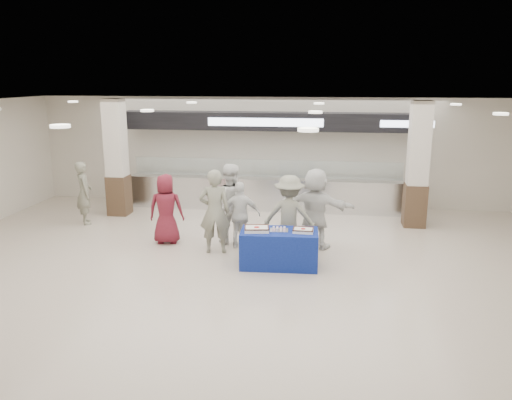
% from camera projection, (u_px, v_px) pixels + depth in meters
% --- Properties ---
extents(ground, '(14.00, 14.00, 0.00)m').
position_uv_depth(ground, '(231.00, 280.00, 9.48)').
color(ground, beige).
rests_on(ground, ground).
extents(serving_line, '(8.70, 0.85, 2.80)m').
position_uv_depth(serving_line, '(266.00, 170.00, 14.39)').
color(serving_line, silver).
rests_on(serving_line, ground).
extents(column_left, '(0.55, 0.55, 3.20)m').
position_uv_depth(column_left, '(117.00, 160.00, 13.71)').
color(column_left, '#3C2A1B').
rests_on(column_left, ground).
extents(column_right, '(0.55, 0.55, 3.20)m').
position_uv_depth(column_right, '(417.00, 168.00, 12.60)').
color(column_right, '#3C2A1B').
rests_on(column_right, ground).
extents(display_table, '(1.59, 0.86, 0.75)m').
position_uv_depth(display_table, '(279.00, 249.00, 10.10)').
color(display_table, navy).
rests_on(display_table, ground).
extents(sheet_cake_left, '(0.54, 0.45, 0.10)m').
position_uv_depth(sheet_cake_left, '(257.00, 229.00, 9.99)').
color(sheet_cake_left, white).
rests_on(sheet_cake_left, display_table).
extents(sheet_cake_right, '(0.41, 0.32, 0.09)m').
position_uv_depth(sheet_cake_right, '(303.00, 230.00, 9.93)').
color(sheet_cake_right, white).
rests_on(sheet_cake_right, display_table).
extents(cupcake_tray, '(0.38, 0.30, 0.06)m').
position_uv_depth(cupcake_tray, '(279.00, 229.00, 10.03)').
color(cupcake_tray, '#BBBCC1').
rests_on(cupcake_tray, display_table).
extents(civilian_maroon, '(0.86, 0.62, 1.63)m').
position_uv_depth(civilian_maroon, '(166.00, 209.00, 11.44)').
color(civilian_maroon, maroon).
rests_on(civilian_maroon, ground).
extents(soldier_a, '(0.74, 0.55, 1.85)m').
position_uv_depth(soldier_a, '(215.00, 211.00, 10.79)').
color(soldier_a, slate).
rests_on(soldier_a, ground).
extents(chef_tall, '(1.01, 0.85, 1.85)m').
position_uv_depth(chef_tall, '(229.00, 203.00, 11.47)').
color(chef_tall, white).
rests_on(chef_tall, ground).
extents(chef_short, '(0.94, 0.51, 1.52)m').
position_uv_depth(chef_short, '(241.00, 215.00, 11.14)').
color(chef_short, white).
rests_on(chef_short, ground).
extents(soldier_b, '(1.17, 0.72, 1.75)m').
position_uv_depth(soldier_b, '(289.00, 215.00, 10.67)').
color(soldier_b, slate).
rests_on(soldier_b, ground).
extents(civilian_white, '(1.77, 0.93, 1.83)m').
position_uv_depth(civilian_white, '(315.00, 208.00, 11.10)').
color(civilian_white, white).
rests_on(civilian_white, ground).
extents(soldier_bg, '(0.67, 0.72, 1.65)m').
position_uv_depth(soldier_bg, '(84.00, 193.00, 12.99)').
color(soldier_bg, slate).
rests_on(soldier_bg, ground).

